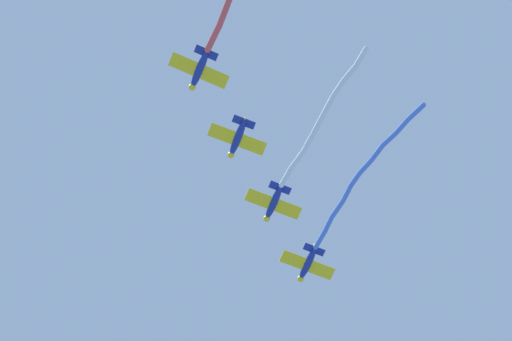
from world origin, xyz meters
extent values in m
ellipsoid|color=navy|center=(2.90, -3.44, 86.21)|extent=(5.13, 2.09, 1.03)
sphere|color=yellow|center=(0.56, -2.93, 86.21)|extent=(1.04, 1.04, 0.87)
ellipsoid|color=black|center=(2.29, -3.31, 86.60)|extent=(1.38, 0.94, 0.55)
cube|color=yellow|center=(2.73, -3.41, 86.08)|extent=(3.25, 7.51, 0.14)
cube|color=navy|center=(4.96, -3.90, 86.31)|extent=(1.55, 3.00, 0.11)
cube|color=yellow|center=(4.87, -3.88, 86.84)|extent=(1.15, 0.38, 1.42)
cylinder|color=#4C75DB|center=(6.57, -4.11, 86.32)|extent=(2.57, 0.88, 0.97)
cylinder|color=#4C75DB|center=(8.76, -4.37, 86.70)|extent=(2.19, 0.93, 1.10)
cylinder|color=#4C75DB|center=(11.05, -4.58, 86.96)|extent=(2.69, 0.78, 0.72)
cylinder|color=#4C75DB|center=(13.49, -4.80, 87.21)|extent=(2.45, 0.94, 1.07)
cylinder|color=#4C75DB|center=(15.60, -4.98, 87.50)|extent=(2.03, 0.69, 0.80)
cylinder|color=#4C75DB|center=(17.61, -4.88, 87.66)|extent=(2.19, 0.88, 0.81)
cylinder|color=#4C75DB|center=(19.85, -4.71, 87.93)|extent=(2.54, 0.75, 1.03)
cylinder|color=#4C75DB|center=(22.16, -4.45, 88.18)|extent=(2.37, 1.06, 0.75)
cylinder|color=#4C75DB|center=(24.33, -4.18, 88.19)|extent=(2.19, 0.75, 0.74)
cylinder|color=#4C75DB|center=(26.70, -3.87, 88.27)|extent=(2.79, 1.15, 0.92)
sphere|color=#4C75DB|center=(5.36, -3.98, 86.16)|extent=(0.65, 0.65, 0.65)
sphere|color=#4C75DB|center=(7.78, -4.23, 86.48)|extent=(0.65, 0.65, 0.65)
sphere|color=#4C75DB|center=(9.73, -4.52, 86.92)|extent=(0.65, 0.65, 0.65)
sphere|color=#4C75DB|center=(12.37, -4.65, 87.00)|extent=(0.65, 0.65, 0.65)
sphere|color=#4C75DB|center=(14.61, -4.96, 87.42)|extent=(0.65, 0.65, 0.65)
sphere|color=#4C75DB|center=(16.58, -5.00, 87.58)|extent=(0.65, 0.65, 0.65)
sphere|color=#4C75DB|center=(18.64, -4.76, 87.74)|extent=(0.65, 0.65, 0.65)
sphere|color=#4C75DB|center=(21.05, -4.66, 88.13)|extent=(0.65, 0.65, 0.65)
sphere|color=#4C75DB|center=(23.27, -4.23, 88.23)|extent=(0.65, 0.65, 0.65)
sphere|color=#4C75DB|center=(25.40, -4.13, 88.14)|extent=(0.65, 0.65, 0.65)
sphere|color=#4C75DB|center=(28.00, -3.61, 88.41)|extent=(0.65, 0.65, 0.65)
ellipsoid|color=navy|center=(7.32, -12.00, 86.46)|extent=(5.13, 2.11, 1.03)
sphere|color=yellow|center=(4.98, -11.47, 86.46)|extent=(1.05, 1.05, 0.87)
ellipsoid|color=black|center=(6.70, -11.86, 86.85)|extent=(1.38, 0.95, 0.55)
cube|color=yellow|center=(7.15, -11.96, 86.33)|extent=(3.29, 7.51, 0.14)
cube|color=navy|center=(9.38, -12.47, 86.56)|extent=(1.57, 3.00, 0.11)
cube|color=yellow|center=(9.28, -12.44, 87.09)|extent=(1.15, 0.39, 1.42)
cylinder|color=white|center=(11.14, -12.74, 86.30)|extent=(2.88, 1.01, 0.88)
cylinder|color=white|center=(13.77, -12.93, 86.11)|extent=(2.55, 0.69, 0.81)
cylinder|color=white|center=(16.34, -13.12, 86.05)|extent=(2.72, 1.00, 0.68)
cylinder|color=white|center=(18.92, -13.47, 86.13)|extent=(2.66, 1.02, 0.81)
cylinder|color=white|center=(21.43, -13.82, 86.29)|extent=(2.62, 0.99, 0.84)
cylinder|color=white|center=(23.78, -14.03, 86.46)|extent=(2.29, 0.73, 0.82)
cylinder|color=white|center=(26.04, -13.96, 86.68)|extent=(2.43, 0.86, 0.94)
cylinder|color=white|center=(28.35, -13.94, 86.96)|extent=(2.44, 0.82, 0.94)
sphere|color=white|center=(9.77, -12.56, 86.41)|extent=(0.66, 0.66, 0.66)
sphere|color=white|center=(12.52, -12.92, 86.19)|extent=(0.66, 0.66, 0.66)
sphere|color=white|center=(15.02, -12.94, 86.04)|extent=(0.66, 0.66, 0.66)
sphere|color=white|center=(17.66, -13.29, 86.06)|extent=(0.66, 0.66, 0.66)
sphere|color=white|center=(20.19, -13.66, 86.20)|extent=(0.66, 0.66, 0.66)
sphere|color=white|center=(22.67, -13.99, 86.38)|extent=(0.66, 0.66, 0.66)
sphere|color=white|center=(24.90, -14.06, 86.54)|extent=(0.66, 0.66, 0.66)
sphere|color=white|center=(27.19, -13.86, 86.82)|extent=(0.66, 0.66, 0.66)
sphere|color=white|center=(29.51, -14.02, 87.10)|extent=(0.66, 0.66, 0.66)
ellipsoid|color=navy|center=(11.73, -20.56, 86.71)|extent=(5.13, 2.18, 1.03)
sphere|color=yellow|center=(9.40, -20.00, 86.71)|extent=(1.05, 1.05, 0.87)
ellipsoid|color=black|center=(11.12, -20.41, 87.10)|extent=(1.38, 0.96, 0.55)
cube|color=yellow|center=(11.57, -20.52, 86.58)|extent=(3.38, 7.51, 0.14)
cube|color=navy|center=(13.79, -21.05, 86.81)|extent=(1.60, 3.00, 0.11)
cube|color=yellow|center=(13.69, -21.03, 87.34)|extent=(1.14, 0.40, 1.42)
ellipsoid|color=navy|center=(16.15, -29.11, 86.96)|extent=(5.13, 1.98, 1.03)
sphere|color=yellow|center=(13.79, -28.65, 86.96)|extent=(1.03, 1.03, 0.87)
ellipsoid|color=black|center=(15.53, -28.99, 87.35)|extent=(1.37, 0.91, 0.55)
cube|color=yellow|center=(15.98, -29.08, 86.83)|extent=(3.09, 7.51, 0.14)
cube|color=navy|center=(18.22, -29.52, 87.06)|extent=(1.49, 2.99, 0.11)
cube|color=yellow|center=(18.13, -29.50, 87.59)|extent=(1.15, 0.35, 1.42)
cylinder|color=#DB4C4C|center=(20.25, -29.81, 87.05)|extent=(3.42, 1.17, 1.04)
cylinder|color=#DB4C4C|center=(23.47, -30.38, 87.42)|extent=(3.45, 1.44, 1.23)
sphere|color=#DB4C4C|center=(18.62, -29.60, 86.91)|extent=(0.75, 0.75, 0.75)
sphere|color=#DB4C4C|center=(21.88, -30.02, 87.19)|extent=(0.75, 0.75, 0.75)
camera|label=1|loc=(30.64, -30.83, 7.67)|focal=46.27mm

